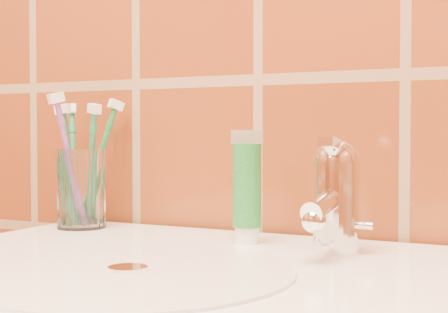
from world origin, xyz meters
The scene contains 8 objects.
glass_tumbler centered at (-0.22, 1.12, 0.90)m, with size 0.06×0.06×0.10m, color white.
toothpaste_tube centered at (0.03, 1.11, 0.91)m, with size 0.04×0.03×0.13m.
faucet centered at (0.14, 1.09, 0.91)m, with size 0.05×0.11×0.12m.
toothbrush_0 centered at (-0.21, 1.13, 0.93)m, with size 0.04×0.03×0.17m, color #217E4D, non-canonical shape.
toothbrush_1 centered at (-0.22, 1.10, 0.94)m, with size 0.04×0.06×0.18m, color #7A4493, non-canonical shape.
toothbrush_2 centered at (-0.23, 1.11, 0.93)m, with size 0.04×0.03×0.17m, color #1E713F, non-canonical shape.
toothbrush_3 centered at (-0.25, 1.14, 0.93)m, with size 0.06×0.07×0.17m, color #1E7042, non-canonical shape.
toothbrush_4 centered at (-0.21, 1.15, 0.93)m, with size 0.05×0.07×0.18m, color #1D6F32, non-canonical shape.
Camera 1 is at (0.35, 0.40, 0.98)m, focal length 55.00 mm.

